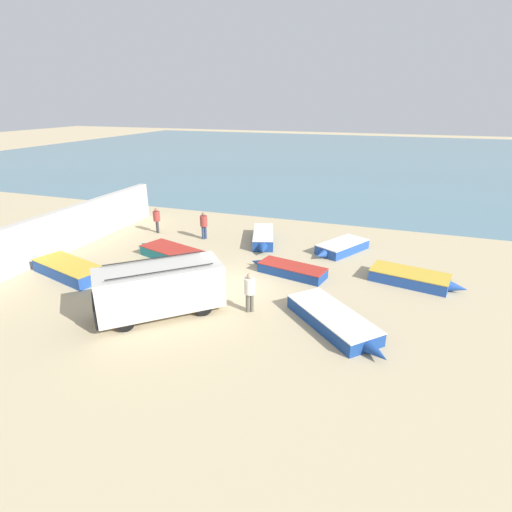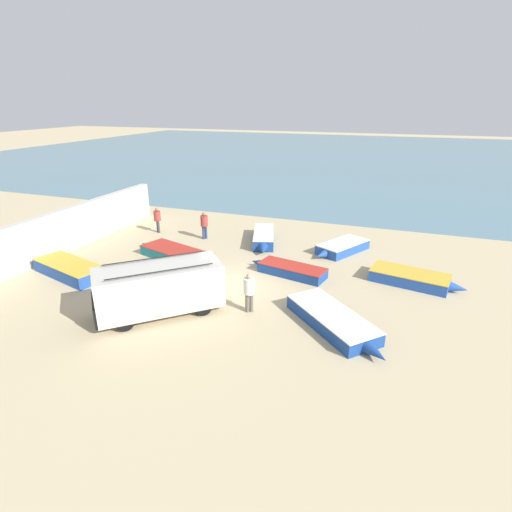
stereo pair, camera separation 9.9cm
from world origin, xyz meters
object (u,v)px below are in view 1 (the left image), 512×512
(fishing_rowboat_1, at_px, (290,270))
(fishing_rowboat_5, at_px, (412,278))
(fisherman_0, at_px, (250,289))
(fishing_rowboat_2, at_px, (334,320))
(parked_van, at_px, (159,288))
(fishing_rowboat_0, at_px, (174,254))
(fishing_rowboat_6, at_px, (263,238))
(fishing_rowboat_4, at_px, (341,247))
(fisherman_2, at_px, (157,218))
(fishing_rowboat_3, at_px, (67,269))
(fisherman_1, at_px, (204,223))

(fishing_rowboat_1, distance_m, fishing_rowboat_5, 6.00)
(fisherman_0, bearing_deg, fishing_rowboat_2, 58.41)
(parked_van, xyz_separation_m, fishing_rowboat_0, (-2.71, 5.68, -0.88))
(parked_van, xyz_separation_m, fishing_rowboat_6, (1.21, 9.86, -0.83))
(fishing_rowboat_0, xyz_separation_m, fishing_rowboat_6, (3.91, 4.18, 0.05))
(fishing_rowboat_0, xyz_separation_m, fishing_rowboat_4, (8.75, 4.26, -0.00))
(fishing_rowboat_5, distance_m, fishing_rowboat_6, 9.32)
(fishing_rowboat_4, xyz_separation_m, fisherman_0, (-2.59, -8.55, 0.77))
(fishing_rowboat_2, xyz_separation_m, fishing_rowboat_5, (2.92, 5.32, -0.00))
(fishing_rowboat_5, bearing_deg, fishing_rowboat_1, -159.30)
(fishing_rowboat_0, xyz_separation_m, fisherman_0, (6.17, -4.29, 0.77))
(fishing_rowboat_6, height_order, fisherman_2, fisherman_2)
(fishing_rowboat_3, relative_size, fisherman_0, 2.95)
(fishing_rowboat_6, xyz_separation_m, fisherman_1, (-3.85, -0.51, 0.72))
(fishing_rowboat_6, distance_m, fisherman_2, 7.47)
(fishing_rowboat_0, bearing_deg, fisherman_2, -29.66)
(fishing_rowboat_6, bearing_deg, fisherman_1, -100.07)
(fishing_rowboat_1, relative_size, fishing_rowboat_4, 1.09)
(fishing_rowboat_1, distance_m, fisherman_1, 7.65)
(fishing_rowboat_1, xyz_separation_m, fisherman_2, (-10.26, 3.76, 0.76))
(fishing_rowboat_5, relative_size, fisherman_1, 2.56)
(fishing_rowboat_4, bearing_deg, parked_van, -2.49)
(fisherman_0, bearing_deg, fishing_rowboat_3, -123.55)
(fishing_rowboat_2, xyz_separation_m, fishing_rowboat_6, (-5.84, 8.51, 0.05))
(fishing_rowboat_0, bearing_deg, fishing_rowboat_2, 173.63)
(fishing_rowboat_2, relative_size, fishing_rowboat_4, 1.13)
(fishing_rowboat_0, bearing_deg, fishing_rowboat_4, -136.50)
(fisherman_1, bearing_deg, fishing_rowboat_3, 99.54)
(fisherman_0, height_order, fisherman_2, fisherman_0)
(fishing_rowboat_4, height_order, fishing_rowboat_6, fishing_rowboat_6)
(fishing_rowboat_3, relative_size, fishing_rowboat_5, 1.15)
(parked_van, height_order, fisherman_2, parked_van)
(fishing_rowboat_3, relative_size, fisherman_2, 3.06)
(fishing_rowboat_3, xyz_separation_m, fisherman_1, (4.05, 7.51, 0.73))
(fishing_rowboat_2, relative_size, fisherman_1, 2.52)
(fishing_rowboat_1, relative_size, fisherman_1, 2.43)
(fishing_rowboat_2, bearing_deg, fishing_rowboat_4, 140.28)
(fishing_rowboat_1, xyz_separation_m, fishing_rowboat_3, (-10.73, -3.88, 0.07))
(fishing_rowboat_6, xyz_separation_m, fisherman_2, (-7.43, -0.38, 0.68))
(fisherman_1, bearing_deg, parked_van, 143.66)
(parked_van, xyz_separation_m, fisherman_1, (-2.64, 9.35, -0.11))
(fishing_rowboat_3, bearing_deg, fishing_rowboat_1, -144.55)
(fishing_rowboat_2, bearing_deg, parked_van, -125.53)
(fishing_rowboat_3, height_order, fisherman_1, fisherman_1)
(fishing_rowboat_4, distance_m, fisherman_0, 8.97)
(fishing_rowboat_6, bearing_deg, fisherman_2, -104.71)
(parked_van, relative_size, fisherman_2, 2.98)
(fisherman_2, bearing_deg, fishing_rowboat_1, 110.71)
(fisherman_0, bearing_deg, fishing_rowboat_5, 98.10)
(fishing_rowboat_1, distance_m, fishing_rowboat_4, 4.67)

